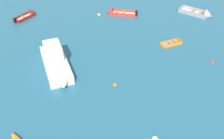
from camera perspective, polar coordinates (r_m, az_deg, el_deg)
The scene contains 9 objects.
rowboat_red_center at distance 34.87m, azimuth 0.87°, elevation 13.43°, with size 4.35×2.78×1.30m.
rowboat_orange_near_camera at distance 28.63m, azimuth 15.02°, elevation 6.34°, with size 2.92×1.46×0.84m.
rowboat_grey_cluster_inner at distance 36.40m, azimuth 20.65°, elevation 12.18°, with size 4.16×4.51×1.54m.
rowboat_maroon_far_back at distance 36.02m, azimuth -19.12°, elevation 12.19°, with size 3.17×3.34×1.12m.
motor_launch_white_near_right at distance 23.55m, azimuth -13.10°, elevation 1.22°, with size 3.19×7.16×2.74m.
mooring_buoy_trailing at distance 21.71m, azimuth 0.68°, elevation -3.69°, with size 0.38×0.38×0.38m, color orange.
mooring_buoy_between_boats_right at distance 34.65m, azimuth -3.14°, elevation 12.86°, with size 0.44×0.44×0.44m, color yellow.
mooring_buoy_near_foreground at distance 26.61m, azimuth 22.74°, elevation 1.65°, with size 0.37×0.37×0.37m, color red.
mooring_buoy_midfield at distance 17.96m, azimuth 10.15°, elevation -15.90°, with size 0.43×0.43×0.43m, color silver.
Camera 1 is at (-3.66, 2.43, 14.17)m, focal length 38.45 mm.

